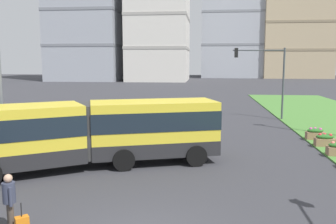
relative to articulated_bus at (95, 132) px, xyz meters
name	(u,v)px	position (x,y,z in m)	size (l,w,h in m)	color
articulated_bus	(95,132)	(0.00, 0.00, 0.00)	(11.63, 7.22, 3.00)	yellow
pedestrian_crossing	(9,199)	(-0.44, -6.68, -0.65)	(0.40, 0.47, 1.74)	#4C4238
flower_planter_4	(325,140)	(11.94, 5.18, -1.23)	(1.10, 0.56, 0.74)	#937051
flower_planter_5	(315,134)	(11.94, 7.04, -1.23)	(1.10, 0.56, 0.74)	#937051
traffic_light_far_right	(266,70)	(10.11, 15.17, 2.54)	(4.34, 0.28, 6.06)	#474C51
apartment_tower_westcentre	(159,4)	(-7.48, 80.13, 18.40)	(15.42, 19.41, 40.07)	silver
apartment_tower_centre	(232,16)	(13.11, 103.99, 17.99)	(19.40, 18.24, 39.25)	#9EA3AD
apartment_tower_eastcentre	(296,11)	(32.30, 101.10, 18.68)	(20.46, 15.18, 40.62)	tan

